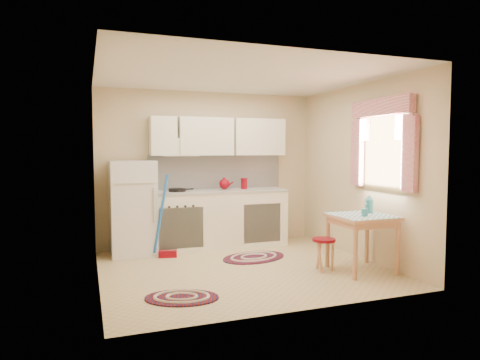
% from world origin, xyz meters
% --- Properties ---
extents(room_shell, '(3.64, 3.60, 2.52)m').
position_xyz_m(room_shell, '(0.16, 0.24, 1.60)').
color(room_shell, '#CCB782').
rests_on(room_shell, ground).
extents(fridge, '(0.65, 0.60, 1.40)m').
position_xyz_m(fridge, '(-1.27, 1.25, 0.70)').
color(fridge, white).
rests_on(fridge, ground).
extents(broom, '(0.30, 0.18, 1.20)m').
position_xyz_m(broom, '(-0.82, 0.90, 0.60)').
color(broom, blue).
rests_on(broom, ground).
extents(base_cabinets, '(2.25, 0.60, 0.88)m').
position_xyz_m(base_cabinets, '(0.03, 1.30, 0.44)').
color(base_cabinets, white).
rests_on(base_cabinets, ground).
extents(countertop, '(2.27, 0.62, 0.04)m').
position_xyz_m(countertop, '(0.03, 1.30, 0.90)').
color(countertop, '#B3B1AA').
rests_on(countertop, base_cabinets).
extents(frying_pan, '(0.31, 0.31, 0.05)m').
position_xyz_m(frying_pan, '(-0.61, 1.25, 0.94)').
color(frying_pan, black).
rests_on(frying_pan, countertop).
extents(red_kettle, '(0.21, 0.19, 0.19)m').
position_xyz_m(red_kettle, '(0.17, 1.30, 1.01)').
color(red_kettle, maroon).
rests_on(red_kettle, countertop).
extents(red_canister, '(0.13, 0.13, 0.16)m').
position_xyz_m(red_canister, '(0.51, 1.30, 1.00)').
color(red_canister, maroon).
rests_on(red_canister, countertop).
extents(table, '(0.72, 0.72, 0.72)m').
position_xyz_m(table, '(1.39, -0.64, 0.36)').
color(table, tan).
rests_on(table, ground).
extents(stool, '(0.31, 0.31, 0.42)m').
position_xyz_m(stool, '(0.94, -0.47, 0.21)').
color(stool, maroon).
rests_on(stool, ground).
extents(coffee_pot, '(0.15, 0.14, 0.25)m').
position_xyz_m(coffee_pot, '(1.59, -0.52, 0.84)').
color(coffee_pot, teal).
rests_on(coffee_pot, table).
extents(mug, '(0.09, 0.09, 0.10)m').
position_xyz_m(mug, '(1.36, -0.74, 0.77)').
color(mug, teal).
rests_on(mug, table).
extents(rug_center, '(1.11, 0.87, 0.02)m').
position_xyz_m(rug_center, '(0.34, 0.44, 0.01)').
color(rug_center, maroon).
rests_on(rug_center, ground).
extents(rug_left, '(0.90, 0.74, 0.02)m').
position_xyz_m(rug_left, '(-1.00, -0.87, 0.01)').
color(rug_left, maroon).
rests_on(rug_left, ground).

